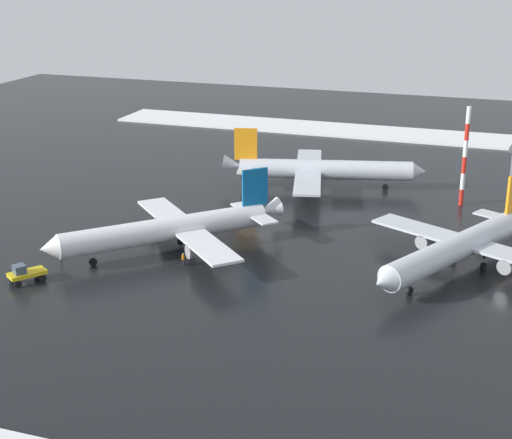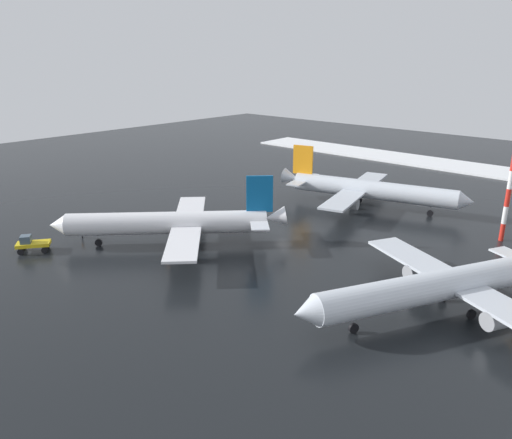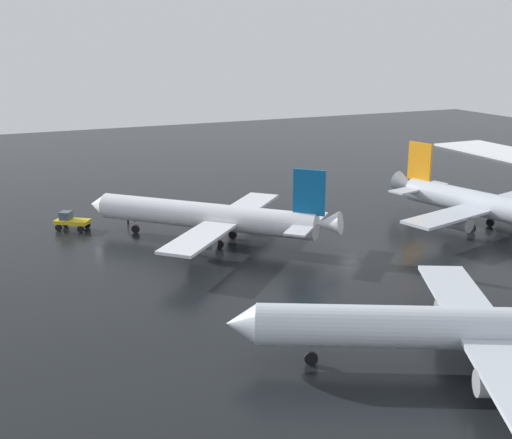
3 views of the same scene
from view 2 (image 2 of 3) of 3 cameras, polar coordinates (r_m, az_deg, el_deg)
name	(u,v)px [view 2 (image 2 of 3)]	position (r m, az deg, el deg)	size (l,w,h in m)	color
ground_plane	(283,231)	(81.18, 3.13, -1.27)	(240.00, 240.00, 0.00)	black
snow_bank_right	(447,165)	(138.10, 21.01, 5.85)	(14.00, 116.00, 0.40)	white
airplane_parked_portside	(173,223)	(75.07, -9.47, -0.37)	(27.60, 27.30, 10.41)	white
airplane_distant_tail	(445,285)	(58.28, 20.77, -6.97)	(32.93, 28.04, 10.51)	silver
airplane_far_rear	(368,189)	(94.60, 12.68, 3.38)	(29.56, 35.22, 10.59)	silver
pushback_tug	(31,243)	(79.08, -24.29, -2.49)	(5.03, 4.45, 2.50)	gold
ground_crew_beside_wing	(168,251)	(71.08, -10.07, -3.62)	(0.36, 0.36, 1.71)	black
ground_crew_by_nose_gear	(82,232)	(82.11, -19.29, -1.36)	(0.36, 0.36, 1.71)	black
antenna_mast	(509,189)	(83.33, 26.96, 3.14)	(0.70, 0.70, 16.40)	red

